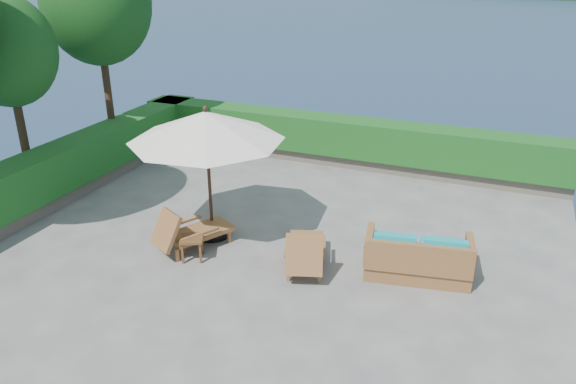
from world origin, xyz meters
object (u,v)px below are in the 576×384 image
at_px(lounge_right, 305,250).
at_px(side_table, 192,241).
at_px(patio_umbrella, 206,127).
at_px(wicker_loveseat, 418,259).
at_px(lounge_left, 189,231).

bearing_deg(lounge_right, side_table, 174.57).
relative_size(patio_umbrella, wicker_loveseat, 1.86).
xyz_separation_m(lounge_right, side_table, (-2.19, -0.50, -0.01)).
relative_size(side_table, wicker_loveseat, 0.28).
bearing_deg(wicker_loveseat, side_table, -176.22).
bearing_deg(lounge_right, lounge_left, 165.51).
bearing_deg(lounge_left, side_table, -24.08).
distance_m(patio_umbrella, side_table, 2.27).
bearing_deg(side_table, wicker_loveseat, 13.76).
relative_size(patio_umbrella, lounge_left, 2.22).
height_order(lounge_left, wicker_loveseat, wicker_loveseat).
relative_size(lounge_left, side_table, 3.00).
xyz_separation_m(patio_umbrella, side_table, (0.15, -1.04, -2.02)).
height_order(patio_umbrella, side_table, patio_umbrella).
distance_m(lounge_right, wicker_loveseat, 2.10).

